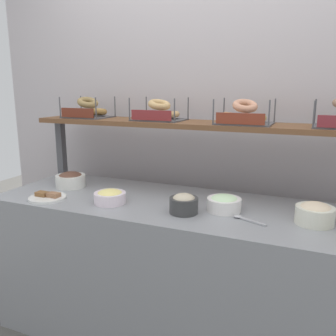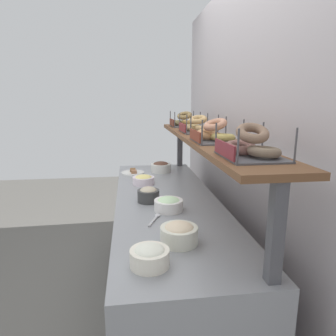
{
  "view_description": "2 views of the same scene",
  "coord_description": "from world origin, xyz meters",
  "px_view_note": "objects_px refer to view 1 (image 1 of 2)",
  "views": [
    {
      "loc": [
        0.68,
        -1.79,
        1.49
      ],
      "look_at": [
        -0.1,
        0.04,
        1.04
      ],
      "focal_mm": 38.71,
      "sensor_mm": 36.0,
      "label": 1
    },
    {
      "loc": [
        1.99,
        -0.25,
        1.52
      ],
      "look_at": [
        -0.16,
        0.03,
        1.03
      ],
      "focal_mm": 32.02,
      "sensor_mm": 36.0,
      "label": 2
    }
  ],
  "objects_px": {
    "serving_spoon_near_plate": "(244,219)",
    "bagel_basket_plain": "(159,113)",
    "serving_plate_white": "(48,197)",
    "bowl_tuna_salad": "(184,203)",
    "bagel_basket_everything": "(88,111)",
    "bowl_potato_salad": "(315,213)",
    "bowl_egg_salad": "(110,196)",
    "bagel_basket_sesame": "(244,116)",
    "bowl_chocolate_spread": "(71,179)",
    "bowl_scallion_spread": "(224,203)"
  },
  "relations": [
    {
      "from": "serving_spoon_near_plate",
      "to": "bagel_basket_plain",
      "type": "height_order",
      "value": "bagel_basket_plain"
    },
    {
      "from": "serving_plate_white",
      "to": "bagel_basket_plain",
      "type": "xyz_separation_m",
      "value": [
        0.49,
        0.49,
        0.46
      ]
    },
    {
      "from": "serving_plate_white",
      "to": "bagel_basket_plain",
      "type": "bearing_deg",
      "value": 45.28
    },
    {
      "from": "bowl_tuna_salad",
      "to": "bagel_basket_everything",
      "type": "bearing_deg",
      "value": 154.84
    },
    {
      "from": "bagel_basket_everything",
      "to": "bagel_basket_plain",
      "type": "height_order",
      "value": "bagel_basket_everything"
    },
    {
      "from": "bowl_tuna_salad",
      "to": "bowl_potato_salad",
      "type": "bearing_deg",
      "value": 9.48
    },
    {
      "from": "bowl_tuna_salad",
      "to": "serving_spoon_near_plate",
      "type": "relative_size",
      "value": 0.86
    },
    {
      "from": "bowl_egg_salad",
      "to": "bagel_basket_plain",
      "type": "distance_m",
      "value": 0.61
    },
    {
      "from": "bagel_basket_plain",
      "to": "bagel_basket_sesame",
      "type": "relative_size",
      "value": 0.99
    },
    {
      "from": "bowl_potato_salad",
      "to": "bagel_basket_sesame",
      "type": "relative_size",
      "value": 0.59
    },
    {
      "from": "bowl_tuna_salad",
      "to": "bowl_potato_salad",
      "type": "relative_size",
      "value": 0.82
    },
    {
      "from": "bowl_potato_salad",
      "to": "serving_spoon_near_plate",
      "type": "bearing_deg",
      "value": -164.96
    },
    {
      "from": "bowl_egg_salad",
      "to": "bagel_basket_plain",
      "type": "xyz_separation_m",
      "value": [
        0.12,
        0.41,
        0.44
      ]
    },
    {
      "from": "bowl_egg_salad",
      "to": "bagel_basket_sesame",
      "type": "height_order",
      "value": "bagel_basket_sesame"
    },
    {
      "from": "serving_plate_white",
      "to": "bagel_basket_sesame",
      "type": "bearing_deg",
      "value": 24.8
    },
    {
      "from": "serving_plate_white",
      "to": "bagel_basket_plain",
      "type": "relative_size",
      "value": 0.69
    },
    {
      "from": "bowl_chocolate_spread",
      "to": "bowl_potato_salad",
      "type": "xyz_separation_m",
      "value": [
        1.47,
        -0.07,
        0.0
      ]
    },
    {
      "from": "bowl_scallion_spread",
      "to": "bowl_tuna_salad",
      "type": "bearing_deg",
      "value": -148.27
    },
    {
      "from": "bowl_egg_salad",
      "to": "bowl_chocolate_spread",
      "type": "bearing_deg",
      "value": 155.64
    },
    {
      "from": "bowl_tuna_salad",
      "to": "bowl_egg_salad",
      "type": "relative_size",
      "value": 0.84
    },
    {
      "from": "bowl_tuna_salad",
      "to": "serving_plate_white",
      "type": "xyz_separation_m",
      "value": [
        -0.81,
        -0.09,
        -0.04
      ]
    },
    {
      "from": "bowl_scallion_spread",
      "to": "bagel_basket_sesame",
      "type": "xyz_separation_m",
      "value": [
        0.03,
        0.27,
        0.43
      ]
    },
    {
      "from": "bowl_chocolate_spread",
      "to": "serving_plate_white",
      "type": "height_order",
      "value": "bowl_chocolate_spread"
    },
    {
      "from": "bowl_potato_salad",
      "to": "bagel_basket_plain",
      "type": "xyz_separation_m",
      "value": [
        -0.94,
        0.3,
        0.42
      ]
    },
    {
      "from": "bagel_basket_sesame",
      "to": "bowl_tuna_salad",
      "type": "bearing_deg",
      "value": -119.14
    },
    {
      "from": "serving_plate_white",
      "to": "bowl_scallion_spread",
      "type": "bearing_deg",
      "value": 11.59
    },
    {
      "from": "bowl_potato_salad",
      "to": "bagel_basket_everything",
      "type": "xyz_separation_m",
      "value": [
        -1.47,
        0.29,
        0.42
      ]
    },
    {
      "from": "bowl_tuna_salad",
      "to": "bagel_basket_sesame",
      "type": "height_order",
      "value": "bagel_basket_sesame"
    },
    {
      "from": "bowl_tuna_salad",
      "to": "serving_spoon_near_plate",
      "type": "distance_m",
      "value": 0.31
    },
    {
      "from": "bowl_potato_salad",
      "to": "bagel_basket_sesame",
      "type": "distance_m",
      "value": 0.65
    },
    {
      "from": "serving_spoon_near_plate",
      "to": "bagel_basket_everything",
      "type": "height_order",
      "value": "bagel_basket_everything"
    },
    {
      "from": "serving_plate_white",
      "to": "bagel_basket_plain",
      "type": "height_order",
      "value": "bagel_basket_plain"
    },
    {
      "from": "bowl_chocolate_spread",
      "to": "serving_spoon_near_plate",
      "type": "distance_m",
      "value": 1.17
    },
    {
      "from": "bowl_scallion_spread",
      "to": "bagel_basket_sesame",
      "type": "bearing_deg",
      "value": 83.58
    },
    {
      "from": "bowl_tuna_salad",
      "to": "bowl_potato_salad",
      "type": "xyz_separation_m",
      "value": [
        0.62,
        0.1,
        0.0
      ]
    },
    {
      "from": "bowl_potato_salad",
      "to": "bagel_basket_plain",
      "type": "relative_size",
      "value": 0.59
    },
    {
      "from": "bowl_chocolate_spread",
      "to": "bagel_basket_sesame",
      "type": "height_order",
      "value": "bagel_basket_sesame"
    },
    {
      "from": "serving_plate_white",
      "to": "bagel_basket_everything",
      "type": "relative_size",
      "value": 0.71
    },
    {
      "from": "bowl_potato_salad",
      "to": "serving_plate_white",
      "type": "height_order",
      "value": "bowl_potato_salad"
    },
    {
      "from": "bowl_chocolate_spread",
      "to": "bowl_tuna_salad",
      "type": "bearing_deg",
      "value": -11.74
    },
    {
      "from": "bagel_basket_plain",
      "to": "bagel_basket_sesame",
      "type": "bearing_deg",
      "value": -2.2
    },
    {
      "from": "bowl_scallion_spread",
      "to": "bagel_basket_everything",
      "type": "bearing_deg",
      "value": 164.51
    },
    {
      "from": "bowl_potato_salad",
      "to": "bowl_egg_salad",
      "type": "bearing_deg",
      "value": -173.81
    },
    {
      "from": "bagel_basket_plain",
      "to": "bowl_potato_salad",
      "type": "bearing_deg",
      "value": -17.49
    },
    {
      "from": "bowl_chocolate_spread",
      "to": "serving_plate_white",
      "type": "bearing_deg",
      "value": -81.16
    },
    {
      "from": "bowl_tuna_salad",
      "to": "bowl_scallion_spread",
      "type": "xyz_separation_m",
      "value": [
        0.18,
        0.11,
        -0.01
      ]
    },
    {
      "from": "bowl_egg_salad",
      "to": "serving_plate_white",
      "type": "xyz_separation_m",
      "value": [
        -0.37,
        -0.08,
        -0.03
      ]
    },
    {
      "from": "bowl_chocolate_spread",
      "to": "bagel_basket_sesame",
      "type": "distance_m",
      "value": 1.16
    },
    {
      "from": "bowl_egg_salad",
      "to": "serving_spoon_near_plate",
      "type": "bearing_deg",
      "value": 2.35
    },
    {
      "from": "bowl_chocolate_spread",
      "to": "bagel_basket_everything",
      "type": "distance_m",
      "value": 0.48
    }
  ]
}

